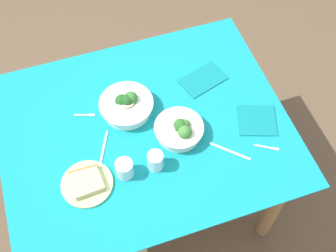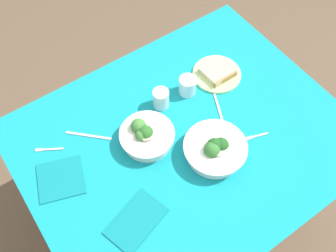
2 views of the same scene
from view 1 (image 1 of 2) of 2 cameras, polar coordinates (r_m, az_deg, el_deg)
The scene contains 13 objects.
ground_plane at distance 2.65m, azimuth -2.33°, elevation -8.81°, with size 6.00×6.00×0.00m, color brown.
dining_table at distance 2.10m, azimuth -2.92°, elevation -1.89°, with size 1.30×1.06×0.73m.
broccoli_bowl_far at distance 1.95m, azimuth 1.51°, elevation -0.51°, with size 0.22×0.22×0.10m.
broccoli_bowl_near at distance 2.04m, azimuth -5.37°, elevation 2.69°, with size 0.25×0.25×0.11m.
bread_side_plate at distance 1.89m, azimuth -10.46°, elevation -7.19°, with size 0.22×0.22×0.04m.
water_glass_center at distance 1.87m, azimuth -1.63°, elevation -4.50°, with size 0.07×0.07×0.09m, color silver.
water_glass_side at distance 1.86m, azimuth -5.63°, elevation -5.51°, with size 0.08×0.08×0.08m, color silver.
fork_by_far_bowl at distance 2.08m, azimuth -10.57°, elevation 1.40°, with size 0.10×0.04×0.00m.
fork_by_near_bowl at distance 2.00m, azimuth 12.76°, elevation -2.72°, with size 0.10×0.07×0.00m.
table_knife_left at distance 1.96m, azimuth -8.37°, elevation -3.15°, with size 0.20×0.01×0.00m, color #B7B7BC.
table_knife_right at distance 1.96m, azimuth 8.03°, elevation -3.25°, with size 0.19×0.01×0.00m, color #B7B7BC.
napkin_folded_upper at distance 2.06m, azimuth 11.43°, elevation 0.71°, with size 0.17×0.17×0.01m, color #0F777D.
napkin_folded_lower at distance 2.17m, azimuth 4.53°, elevation 6.01°, with size 0.22×0.13×0.01m, color #0F777D.
Camera 1 is at (0.24, 1.05, 2.43)m, focal length 47.21 mm.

